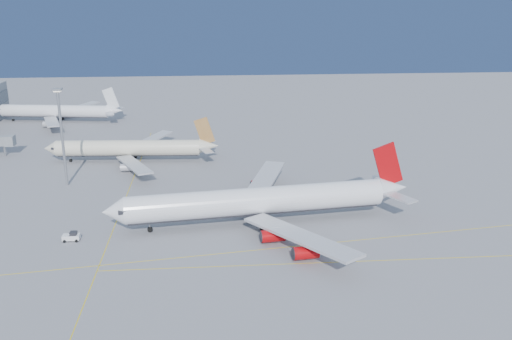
# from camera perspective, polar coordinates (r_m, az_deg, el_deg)

# --- Properties ---
(ground) EXTENTS (500.00, 500.00, 0.00)m
(ground) POSITION_cam_1_polar(r_m,az_deg,el_deg) (131.20, 3.05, -6.56)
(ground) COLOR slate
(ground) RESTS_ON ground
(taxiway_lines) EXTENTS (118.86, 140.00, 0.02)m
(taxiway_lines) POSITION_cam_1_polar(r_m,az_deg,el_deg) (135.97, -3.49, -5.66)
(taxiway_lines) COLOR #DABA0C
(taxiway_lines) RESTS_ON ground
(airliner_virgin) EXTENTS (74.35, 66.30, 18.35)m
(airliner_virgin) POSITION_cam_1_polar(r_m,az_deg,el_deg) (135.91, 0.72, -3.12)
(airliner_virgin) COLOR white
(airliner_virgin) RESTS_ON ground
(airliner_etihad) EXTENTS (56.41, 52.07, 14.72)m
(airliner_etihad) POSITION_cam_1_polar(r_m,az_deg,el_deg) (188.72, -12.29, 2.15)
(airliner_etihad) COLOR beige
(airliner_etihad) RESTS_ON ground
(airliner_third) EXTENTS (55.55, 50.79, 14.91)m
(airliner_third) POSITION_cam_1_polar(r_m,az_deg,el_deg) (254.39, -19.21, 5.57)
(airliner_third) COLOR white
(airliner_third) RESTS_ON ground
(pushback_tug) EXTENTS (3.76, 2.31, 2.11)m
(pushback_tug) POSITION_cam_1_polar(r_m,az_deg,el_deg) (134.60, -17.96, -6.35)
(pushback_tug) COLOR white
(pushback_tug) RESTS_ON ground
(light_mast) EXTENTS (2.41, 2.41, 27.88)m
(light_mast) POSITION_cam_1_polar(r_m,az_deg,el_deg) (167.61, -18.88, 3.87)
(light_mast) COLOR gray
(light_mast) RESTS_ON ground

